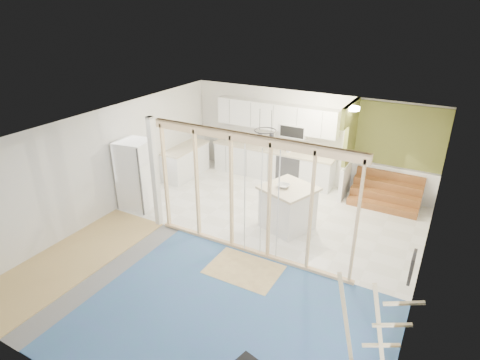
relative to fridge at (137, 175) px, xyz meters
The scene contains 16 objects.
room 3.16m from the fridge, ahead, with size 7.01×8.01×2.61m.
floor_overlays 3.31m from the fridge, ahead, with size 7.00×8.00×0.03m.
stud_frame 3.00m from the fridge, ahead, with size 4.66×0.14×2.60m.
base_cabinets 3.30m from the fridge, 62.92° to the left, with size 4.45×2.24×0.93m.
upper_cabinets 4.16m from the fridge, 56.15° to the left, with size 3.60×0.41×0.85m.
green_partition 6.06m from the fridge, 31.96° to the left, with size 2.25×1.51×2.60m.
pot_rack 3.33m from the fridge, 27.31° to the left, with size 0.52×0.52×0.72m.
sheathing_panel 7.03m from the fridge, 20.43° to the right, with size 0.02×4.00×2.60m, color tan.
electrical_panel 6.83m from the fridge, 15.83° to the right, with size 0.04×0.30×0.40m, color #38393D.
ceiling_light 5.43m from the fridge, 29.56° to the left, with size 0.32×0.32×0.08m, color #FFEABF.
fridge is the anchor object (origin of this frame).
island 3.81m from the fridge, 12.99° to the left, with size 1.36×1.36×1.04m.
bowl 3.68m from the fridge, 12.49° to the left, with size 0.28×0.28×0.07m, color silver.
soap_bottle_a 3.34m from the fridge, 79.69° to the left, with size 0.11×0.11×0.29m, color #A4ABB7.
soap_bottle_b 4.19m from the fridge, 49.77° to the left, with size 0.09×0.10×0.21m, color white.
ladder 6.80m from the fridge, 23.24° to the right, with size 1.00×0.18×1.87m.
Camera 1 is at (3.55, -6.25, 4.84)m, focal length 30.00 mm.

